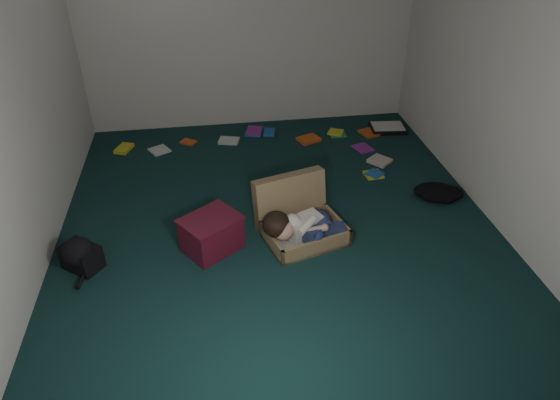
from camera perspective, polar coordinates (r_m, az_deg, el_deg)
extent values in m
plane|color=#0F2B2A|center=(4.72, -0.28, -2.54)|extent=(4.50, 4.50, 0.00)
plane|color=silver|center=(6.22, -3.58, 19.80)|extent=(4.50, 0.00, 4.50)
plane|color=silver|center=(2.19, 8.51, -9.50)|extent=(4.50, 0.00, 4.50)
plane|color=silver|center=(4.30, -28.16, 9.42)|extent=(0.00, 4.50, 4.50)
plane|color=silver|center=(4.79, 24.72, 12.57)|extent=(0.00, 4.50, 4.50)
cube|color=#90754F|center=(4.46, 2.88, -3.79)|extent=(0.79, 0.66, 0.16)
cube|color=beige|center=(4.48, 2.87, -4.19)|extent=(0.72, 0.59, 0.02)
cube|color=#90754F|center=(4.59, 1.13, 0.04)|extent=(0.72, 0.39, 0.50)
cube|color=silver|center=(4.38, 2.80, -3.08)|extent=(0.34, 0.27, 0.21)
sphere|color=tan|center=(4.25, 0.36, -3.42)|extent=(0.19, 0.19, 0.19)
ellipsoid|color=black|center=(4.25, -0.42, -2.78)|extent=(0.25, 0.26, 0.21)
ellipsoid|color=navy|center=(4.45, 4.43, -2.54)|extent=(0.22, 0.26, 0.21)
cube|color=navy|center=(4.35, 4.19, -3.66)|extent=(0.28, 0.26, 0.14)
cube|color=navy|center=(4.42, 5.91, -3.48)|extent=(0.24, 0.13, 0.11)
sphere|color=white|center=(4.49, 6.74, -3.17)|extent=(0.11, 0.11, 0.11)
sphere|color=white|center=(4.45, 7.18, -3.75)|extent=(0.10, 0.10, 0.10)
cylinder|color=tan|center=(4.29, 4.18, -3.37)|extent=(0.19, 0.11, 0.06)
cube|color=#521021|center=(4.35, -7.83, -3.98)|extent=(0.58, 0.55, 0.30)
cube|color=#521021|center=(4.25, -8.00, -2.24)|extent=(0.60, 0.58, 0.02)
cube|color=black|center=(6.56, 12.20, 8.03)|extent=(0.47, 0.37, 0.05)
cube|color=white|center=(6.55, 12.23, 8.27)|extent=(0.42, 0.32, 0.01)
cube|color=yellow|center=(6.22, -17.39, 5.57)|extent=(0.22, 0.16, 0.02)
cube|color=#C94F1A|center=(6.20, -10.43, 6.53)|extent=(0.27, 0.26, 0.02)
cube|color=silver|center=(6.16, -5.85, 6.72)|extent=(0.22, 0.26, 0.02)
cube|color=#1E5AA4|center=(6.34, -1.24, 7.74)|extent=(0.23, 0.26, 0.02)
cube|color=#DC4F19|center=(6.17, 3.30, 6.89)|extent=(0.27, 0.26, 0.02)
cube|color=#268E48|center=(6.35, 6.57, 7.56)|extent=(0.23, 0.18, 0.02)
cube|color=#962594|center=(6.05, 9.46, 5.90)|extent=(0.27, 0.27, 0.02)
cube|color=beige|center=(5.79, 11.30, 4.37)|extent=(0.20, 0.25, 0.02)
cube|color=yellow|center=(5.52, 10.63, 2.86)|extent=(0.24, 0.27, 0.02)
cube|color=#C94F1A|center=(6.43, 10.17, 7.55)|extent=(0.27, 0.25, 0.02)
cube|color=silver|center=(6.09, -13.62, 5.56)|extent=(0.24, 0.20, 0.02)
cube|color=#1E5AA4|center=(6.38, -2.95, 7.84)|extent=(0.27, 0.27, 0.02)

